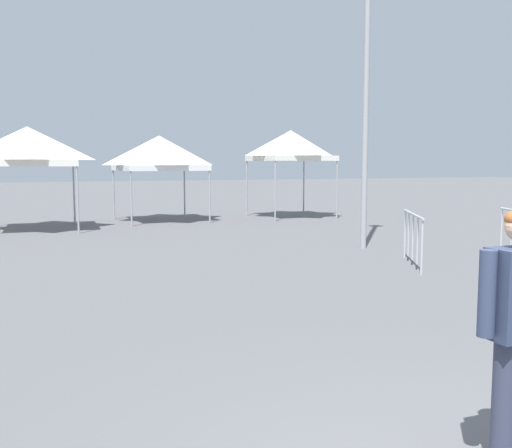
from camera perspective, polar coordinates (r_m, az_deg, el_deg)
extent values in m
cylinder|color=#9E9EA3|center=(17.93, -17.25, 2.60)|extent=(0.06, 0.06, 2.20)
cylinder|color=#9E9EA3|center=(20.66, -17.59, 2.99)|extent=(0.06, 0.06, 2.20)
pyramid|color=white|center=(19.27, -21.68, 7.45)|extent=(3.02, 3.02, 1.02)
cube|color=white|center=(19.26, -21.61, 5.64)|extent=(3.00, 3.00, 0.20)
cylinder|color=#9E9EA3|center=(19.56, -12.27, 2.74)|extent=(0.06, 0.06, 2.04)
cylinder|color=#9E9EA3|center=(20.38, -4.61, 2.98)|extent=(0.06, 0.06, 2.04)
cylinder|color=#9E9EA3|center=(22.28, -13.92, 3.07)|extent=(0.06, 0.06, 2.04)
cylinder|color=#9E9EA3|center=(23.00, -7.10, 3.29)|extent=(0.06, 0.06, 2.04)
pyramid|color=white|center=(21.24, -9.54, 7.21)|extent=(3.06, 3.06, 1.06)
cube|color=white|center=(21.24, -9.52, 5.51)|extent=(3.03, 3.03, 0.20)
cylinder|color=#9E9EA3|center=(20.78, 1.91, 3.54)|extent=(0.06, 0.06, 2.39)
cylinder|color=#9E9EA3|center=(22.05, 8.02, 3.62)|extent=(0.06, 0.06, 2.39)
cylinder|color=#9E9EA3|center=(23.15, -0.91, 3.78)|extent=(0.06, 0.06, 2.39)
cylinder|color=#9E9EA3|center=(24.29, 4.75, 3.87)|extent=(0.06, 0.06, 2.39)
pyramid|color=white|center=(22.53, 3.47, 8.00)|extent=(2.79, 2.79, 0.98)
cube|color=white|center=(22.51, 3.46, 6.50)|extent=(2.76, 2.76, 0.20)
cylinder|color=#33384C|center=(4.30, 23.35, -16.35)|extent=(0.16, 0.16, 0.92)
cylinder|color=#2D3851|center=(3.96, 21.92, -6.41)|extent=(0.11, 0.11, 0.56)
cylinder|color=#9E9EA3|center=(14.58, 10.95, 17.33)|extent=(0.14, 0.14, 9.93)
cylinder|color=#B7BABF|center=(12.08, 15.33, 0.93)|extent=(1.05, 1.87, 0.05)
cylinder|color=#B7BABF|center=(13.11, 14.54, -0.98)|extent=(0.04, 0.04, 1.05)
cylinder|color=#B7BABF|center=(11.16, 16.12, -2.20)|extent=(0.04, 0.04, 1.05)
cylinder|color=#B7BABF|center=(12.64, 14.88, -1.00)|extent=(0.04, 0.04, 0.92)
cylinder|color=#B7BABF|center=(12.12, 15.27, -1.30)|extent=(0.04, 0.04, 0.92)
cylinder|color=#B7BABF|center=(11.61, 15.70, -1.62)|extent=(0.04, 0.04, 0.92)
cylinder|color=#B7BABF|center=(14.46, 23.13, -0.64)|extent=(0.04, 0.04, 1.05)
cylinder|color=#B7BABF|center=(14.03, 23.98, -0.64)|extent=(0.04, 0.04, 0.92)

